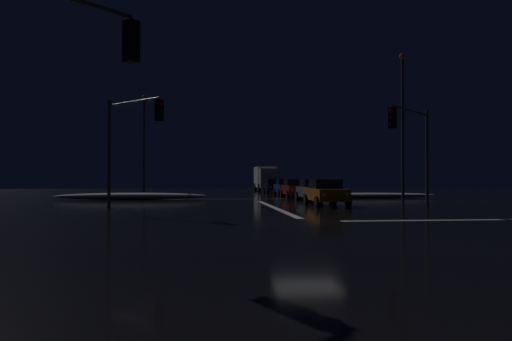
% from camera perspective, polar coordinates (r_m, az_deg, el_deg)
% --- Properties ---
extents(ground, '(120.00, 120.00, 0.10)m').
position_cam_1_polar(ground, '(18.87, 5.91, -6.05)').
color(ground, black).
extents(stop_line_north, '(0.35, 14.87, 0.01)m').
position_cam_1_polar(stop_line_north, '(27.38, 2.17, -4.33)').
color(stop_line_north, white).
rests_on(stop_line_north, ground).
extents(centre_line_ns, '(22.00, 0.15, 0.01)m').
position_cam_1_polar(centre_line_ns, '(38.88, -0.25, -3.31)').
color(centre_line_ns, yellow).
rests_on(centre_line_ns, ground).
extents(snow_bank_left_curb, '(11.51, 1.50, 0.52)m').
position_cam_1_polar(snow_bank_left_curb, '(38.67, -14.29, -2.91)').
color(snow_bank_left_curb, white).
rests_on(snow_bank_left_curb, ground).
extents(snow_bank_right_curb, '(11.95, 1.50, 0.43)m').
position_cam_1_polar(snow_bank_right_curb, '(41.79, 12.65, -2.83)').
color(snow_bank_right_curb, white).
rests_on(snow_bank_right_curb, ground).
extents(sedan_orange, '(2.02, 4.33, 1.57)m').
position_cam_1_polar(sedan_orange, '(29.80, 8.12, -2.51)').
color(sedan_orange, '#C66014').
rests_on(sedan_orange, ground).
extents(sedan_gray, '(2.02, 4.33, 1.57)m').
position_cam_1_polar(sedan_gray, '(35.43, 6.69, -2.25)').
color(sedan_gray, slate).
rests_on(sedan_gray, ground).
extents(sedan_red, '(2.02, 4.33, 1.57)m').
position_cam_1_polar(sedan_red, '(40.90, 4.58, -2.07)').
color(sedan_red, maroon).
rests_on(sedan_red, ground).
extents(sedan_blue, '(2.02, 4.33, 1.57)m').
position_cam_1_polar(sedan_blue, '(47.54, 3.48, -1.90)').
color(sedan_blue, navy).
rests_on(sedan_blue, ground).
extents(sedan_black, '(2.02, 4.33, 1.57)m').
position_cam_1_polar(sedan_black, '(53.74, 2.09, -1.78)').
color(sedan_black, black).
rests_on(sedan_black, ground).
extents(box_truck, '(2.68, 8.28, 3.08)m').
position_cam_1_polar(box_truck, '(61.54, 1.21, -0.83)').
color(box_truck, beige).
rests_on(box_truck, ground).
extents(traffic_signal_nw, '(3.28, 3.28, 5.91)m').
position_cam_1_polar(traffic_signal_nw, '(26.55, -14.41, 4.42)').
color(traffic_signal_nw, '#4C4C51').
rests_on(traffic_signal_nw, ground).
extents(traffic_signal_ne, '(3.77, 3.77, 5.62)m').
position_cam_1_polar(traffic_signal_ne, '(28.37, 17.71, 3.78)').
color(traffic_signal_ne, '#4C4C51').
rests_on(traffic_signal_ne, ground).
extents(traffic_signal_sw, '(3.65, 3.65, 6.04)m').
position_cam_1_polar(traffic_signal_sw, '(11.70, -25.01, 11.83)').
color(traffic_signal_sw, '#4C4C51').
rests_on(traffic_signal_sw, ground).
extents(streetlamp_right_near, '(0.44, 0.44, 10.30)m').
position_cam_1_polar(streetlamp_right_near, '(35.63, 16.66, 5.94)').
color(streetlamp_right_near, '#424247').
rests_on(streetlamp_right_near, ground).
extents(streetlamp_left_far, '(0.44, 0.44, 9.74)m').
position_cam_1_polar(streetlamp_left_far, '(49.16, -12.85, 3.72)').
color(streetlamp_left_far, '#424247').
rests_on(streetlamp_left_far, ground).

